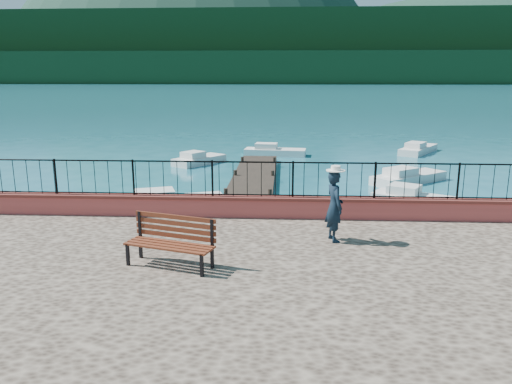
# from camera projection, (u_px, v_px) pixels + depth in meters

# --- Properties ---
(ground) EXTENTS (2000.00, 2000.00, 0.00)m
(ground) POSITION_uv_depth(u_px,v_px,m) (308.00, 321.00, 10.42)
(ground) COLOR #19596B
(ground) RESTS_ON ground
(parapet) EXTENTS (28.00, 0.46, 0.58)m
(parapet) POSITION_uv_depth(u_px,v_px,m) (303.00, 207.00, 13.68)
(parapet) COLOR #B74642
(parapet) RESTS_ON promenade
(railing) EXTENTS (27.00, 0.05, 0.95)m
(railing) POSITION_uv_depth(u_px,v_px,m) (304.00, 180.00, 13.50)
(railing) COLOR black
(railing) RESTS_ON parapet
(dock) EXTENTS (2.00, 16.00, 0.30)m
(dock) POSITION_uv_depth(u_px,v_px,m) (251.00, 187.00, 22.16)
(dock) COLOR #2D231C
(dock) RESTS_ON ground
(far_forest) EXTENTS (900.00, 60.00, 18.00)m
(far_forest) POSITION_uv_depth(u_px,v_px,m) (286.00, 68.00, 299.93)
(far_forest) COLOR black
(far_forest) RESTS_ON ground
(foothills) EXTENTS (900.00, 120.00, 44.00)m
(foothills) POSITION_uv_depth(u_px,v_px,m) (286.00, 51.00, 355.27)
(foothills) COLOR black
(foothills) RESTS_ON ground
(companion_hill) EXTENTS (448.00, 384.00, 180.00)m
(companion_hill) POSITION_uv_depth(u_px,v_px,m) (488.00, 80.00, 542.37)
(companion_hill) COLOR #142D23
(companion_hill) RESTS_ON ground
(park_bench) EXTENTS (1.95, 1.13, 1.03)m
(park_bench) POSITION_uv_depth(u_px,v_px,m) (171.00, 252.00, 10.17)
(park_bench) COLOR black
(park_bench) RESTS_ON promenade
(person) EXTENTS (0.56, 0.70, 1.68)m
(person) POSITION_uv_depth(u_px,v_px,m) (334.00, 206.00, 11.63)
(person) COLOR black
(person) RESTS_ON promenade
(hat) EXTENTS (0.44, 0.44, 0.12)m
(hat) POSITION_uv_depth(u_px,v_px,m) (336.00, 168.00, 11.43)
(hat) COLOR white
(hat) RESTS_ON person
(boat_0) EXTENTS (4.28, 2.61, 0.80)m
(boat_0) POSITION_uv_depth(u_px,v_px,m) (171.00, 199.00, 19.14)
(boat_0) COLOR silver
(boat_0) RESTS_ON ground
(boat_1) EXTENTS (3.49, 2.78, 0.80)m
(boat_1) POSITION_uv_depth(u_px,v_px,m) (416.00, 196.00, 19.58)
(boat_1) COLOR silver
(boat_1) RESTS_ON ground
(boat_2) EXTENTS (4.02, 3.52, 0.80)m
(boat_2) POSITION_uv_depth(u_px,v_px,m) (409.00, 174.00, 23.83)
(boat_2) COLOR silver
(boat_2) RESTS_ON ground
(boat_3) EXTENTS (2.93, 3.40, 0.80)m
(boat_3) POSITION_uv_depth(u_px,v_px,m) (199.00, 157.00, 28.82)
(boat_3) COLOR silver
(boat_3) RESTS_ON ground
(boat_4) EXTENTS (3.97, 1.68, 0.80)m
(boat_4) POSITION_uv_depth(u_px,v_px,m) (275.00, 149.00, 31.87)
(boat_4) COLOR silver
(boat_4) RESTS_ON ground
(boat_5) EXTENTS (3.34, 4.28, 0.80)m
(boat_5) POSITION_uv_depth(u_px,v_px,m) (418.00, 147.00, 32.90)
(boat_5) COLOR silver
(boat_5) RESTS_ON ground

